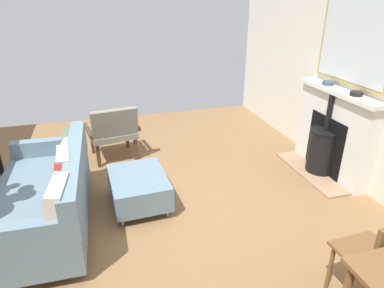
# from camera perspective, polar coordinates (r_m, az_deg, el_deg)

# --- Properties ---
(ground_plane) EXTENTS (5.34, 6.40, 0.01)m
(ground_plane) POSITION_cam_1_polar(r_m,az_deg,el_deg) (3.65, -9.15, -11.94)
(ground_plane) COLOR olive
(wall_left) EXTENTS (0.12, 6.40, 2.82)m
(wall_left) POSITION_cam_1_polar(r_m,az_deg,el_deg) (4.21, 28.97, 11.42)
(wall_left) COLOR silver
(wall_left) RESTS_ON ground
(fireplace) EXTENTS (0.50, 1.33, 1.10)m
(fireplace) POSITION_cam_1_polar(r_m,az_deg,el_deg) (4.55, 22.47, 1.03)
(fireplace) COLOR #9E7A5B
(fireplace) RESTS_ON ground
(mirror_over_mantel) EXTENTS (0.04, 1.16, 1.02)m
(mirror_over_mantel) POSITION_cam_1_polar(r_m,az_deg,el_deg) (4.33, 26.14, 15.77)
(mirror_over_mantel) COLOR tan
(mantel_bowl_near) EXTENTS (0.14, 0.14, 0.05)m
(mantel_bowl_near) POSITION_cam_1_polar(r_m,az_deg,el_deg) (4.53, 22.16, 9.62)
(mantel_bowl_near) COLOR #334C56
(mantel_bowl_near) RESTS_ON fireplace
(mantel_bowl_far) EXTENTS (0.14, 0.14, 0.05)m
(mantel_bowl_far) POSITION_cam_1_polar(r_m,az_deg,el_deg) (4.16, 26.21, 7.74)
(mantel_bowl_far) COLOR black
(mantel_bowl_far) RESTS_ON fireplace
(sofa) EXTENTS (0.87, 1.72, 0.83)m
(sofa) POSITION_cam_1_polar(r_m,az_deg,el_deg) (3.52, -23.26, -8.14)
(sofa) COLOR #B2B2B7
(sofa) RESTS_ON ground
(ottoman) EXTENTS (0.62, 0.79, 0.36)m
(ottoman) POSITION_cam_1_polar(r_m,az_deg,el_deg) (3.69, -9.07, -7.23)
(ottoman) COLOR #B2B2B7
(ottoman) RESTS_ON ground
(armchair_accent) EXTENTS (0.75, 0.68, 0.79)m
(armchair_accent) POSITION_cam_1_polar(r_m,az_deg,el_deg) (4.67, -13.29, 2.36)
(armchair_accent) COLOR #4C3321
(armchair_accent) RESTS_ON ground
(dining_chair_near_fireplace) EXTENTS (0.42, 0.42, 0.82)m
(dining_chair_near_fireplace) POSITION_cam_1_polar(r_m,az_deg,el_deg) (2.74, 29.36, -16.31)
(dining_chair_near_fireplace) COLOR brown
(dining_chair_near_fireplace) RESTS_ON ground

